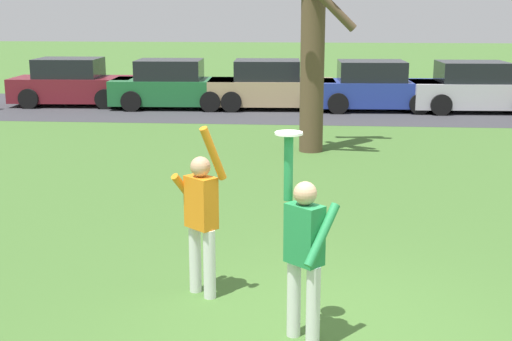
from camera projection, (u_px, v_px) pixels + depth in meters
name	position (u px, v px, depth m)	size (l,w,h in m)	color
ground_plane	(323.00, 334.00, 7.14)	(120.00, 120.00, 0.00)	#426B2D
person_catcher	(304.00, 248.00, 6.80)	(0.56, 0.55, 2.08)	silver
person_defender	(201.00, 214.00, 7.91)	(0.65, 0.65, 2.05)	silver
frisbee_disc	(289.00, 133.00, 6.70)	(0.27, 0.27, 0.02)	white
parked_car_maroon	(73.00, 84.00, 23.63)	(4.18, 2.19, 1.59)	maroon
parked_car_green	(173.00, 86.00, 22.99)	(4.18, 2.19, 1.59)	#1E6633
parked_car_tan	(271.00, 86.00, 22.85)	(4.18, 2.19, 1.59)	tan
parked_car_blue	(374.00, 88.00, 22.48)	(4.18, 2.19, 1.59)	#233893
parked_car_silver	(474.00, 89.00, 22.18)	(4.18, 2.19, 1.59)	#BCBCC1
parking_strip	(322.00, 109.00, 22.78)	(26.58, 6.40, 0.01)	#38383D
bare_tree_tall	(313.00, 17.00, 15.46)	(1.95, 1.83, 5.79)	brown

